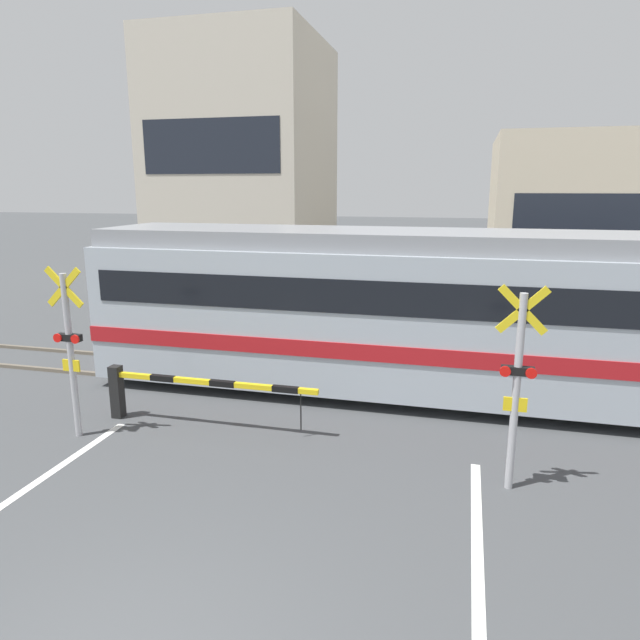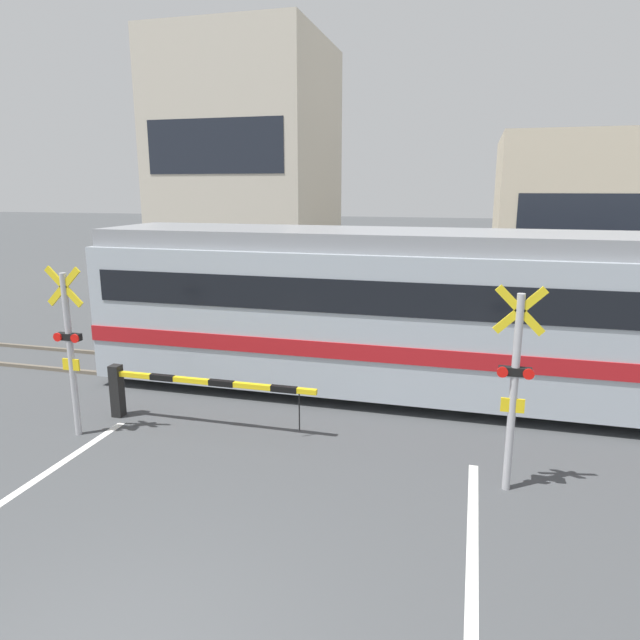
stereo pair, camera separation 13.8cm
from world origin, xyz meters
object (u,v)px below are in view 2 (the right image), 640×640
(crossing_barrier_far, at_px, (443,328))
(pedestrian, at_px, (345,294))
(crossing_barrier_near, at_px, (169,387))
(crossing_signal_right, at_px, (514,381))
(crossing_signal_left, at_px, (70,345))
(commuter_train, at_px, (475,312))

(crossing_barrier_far, relative_size, pedestrian, 2.31)
(crossing_barrier_far, bearing_deg, crossing_barrier_near, -128.33)
(crossing_barrier_near, relative_size, crossing_barrier_far, 1.00)
(crossing_barrier_near, relative_size, pedestrian, 2.31)
(crossing_signal_right, xyz_separation_m, pedestrian, (-4.42, 9.05, -0.63))
(crossing_signal_left, bearing_deg, pedestrian, 73.13)
(crossing_barrier_far, bearing_deg, crossing_signal_left, -131.25)
(crossing_signal_left, bearing_deg, crossing_barrier_far, 48.75)
(commuter_train, relative_size, pedestrian, 9.10)
(crossing_barrier_near, bearing_deg, pedestrian, 79.88)
(crossing_signal_left, bearing_deg, commuter_train, 28.70)
(crossing_signal_left, relative_size, pedestrian, 1.72)
(crossing_barrier_far, bearing_deg, commuter_train, -76.41)
(crossing_barrier_near, height_order, pedestrian, pedestrian)
(commuter_train, xyz_separation_m, crossing_barrier_far, (-0.74, 3.08, -1.12))
(commuter_train, relative_size, crossing_signal_right, 5.31)
(commuter_train, relative_size, crossing_barrier_near, 3.94)
(crossing_barrier_far, relative_size, crossing_signal_right, 1.35)
(commuter_train, height_order, crossing_barrier_far, commuter_train)
(crossing_barrier_near, height_order, crossing_barrier_far, same)
(crossing_barrier_far, bearing_deg, pedestrian, 143.16)
(crossing_barrier_near, height_order, crossing_signal_left, crossing_signal_left)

